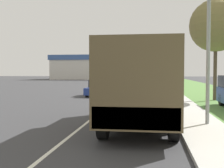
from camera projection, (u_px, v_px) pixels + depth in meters
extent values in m
plane|color=#38383A|center=(133.00, 86.00, 40.66)|extent=(180.00, 180.00, 0.00)
cube|color=silver|center=(133.00, 86.00, 40.66)|extent=(0.12, 120.00, 0.00)
cube|color=beige|center=(164.00, 86.00, 40.04)|extent=(1.80, 120.00, 0.12)
cube|color=#56843D|center=(196.00, 87.00, 39.43)|extent=(7.00, 120.00, 0.02)
cube|color=#545B3D|center=(143.00, 83.00, 13.51)|extent=(2.45, 2.06, 2.07)
cube|color=brown|center=(140.00, 80.00, 9.87)|extent=(2.45, 5.29, 2.54)
cube|color=#545B3D|center=(135.00, 118.00, 7.34)|extent=(2.33, 0.10, 0.60)
cube|color=red|center=(101.00, 110.00, 7.44)|extent=(0.12, 0.06, 0.12)
cube|color=red|center=(171.00, 112.00, 7.18)|extent=(0.12, 0.06, 0.12)
cylinder|color=black|center=(120.00, 105.00, 13.60)|extent=(0.30, 1.01, 1.01)
cylinder|color=black|center=(165.00, 105.00, 13.31)|extent=(0.30, 1.01, 1.01)
cylinder|color=black|center=(103.00, 123.00, 8.76)|extent=(0.30, 1.01, 1.01)
cylinder|color=black|center=(173.00, 125.00, 8.47)|extent=(0.30, 1.01, 1.01)
cylinder|color=black|center=(110.00, 115.00, 10.33)|extent=(0.30, 1.01, 1.01)
cylinder|color=black|center=(170.00, 116.00, 10.04)|extent=(0.30, 1.01, 1.01)
cube|color=navy|center=(100.00, 90.00, 24.88)|extent=(1.89, 4.51, 0.58)
cube|color=black|center=(100.00, 83.00, 24.95)|extent=(1.66, 2.03, 0.62)
cylinder|color=black|center=(94.00, 91.00, 26.44)|extent=(0.20, 0.64, 0.64)
cylinder|color=black|center=(111.00, 91.00, 26.20)|extent=(0.20, 0.64, 0.64)
cylinder|color=black|center=(87.00, 93.00, 23.58)|extent=(0.20, 0.64, 0.64)
cylinder|color=black|center=(107.00, 93.00, 23.34)|extent=(0.20, 0.64, 0.64)
cube|color=#B7BABF|center=(145.00, 84.00, 34.72)|extent=(1.73, 4.47, 0.78)
cube|color=black|center=(145.00, 78.00, 34.78)|extent=(1.53, 2.01, 0.78)
cylinder|color=black|center=(140.00, 86.00, 36.25)|extent=(0.20, 0.64, 0.64)
cylinder|color=black|center=(152.00, 86.00, 36.04)|extent=(0.20, 0.64, 0.64)
cylinder|color=black|center=(139.00, 87.00, 33.42)|extent=(0.20, 0.64, 0.64)
cylinder|color=black|center=(152.00, 87.00, 33.21)|extent=(0.20, 0.64, 0.64)
cylinder|color=black|center=(222.00, 99.00, 17.25)|extent=(0.24, 0.76, 0.76)
cylinder|color=gray|center=(209.00, 12.00, 10.51)|extent=(0.14, 0.14, 8.43)
cylinder|color=#4C3D2D|center=(215.00, 70.00, 20.49)|extent=(0.25, 0.25, 4.40)
sphere|color=olive|center=(216.00, 25.00, 20.35)|extent=(3.80, 3.80, 3.80)
cube|color=beige|center=(86.00, 70.00, 79.36)|extent=(17.31, 12.36, 5.28)
cube|color=#385693|center=(86.00, 58.00, 79.21)|extent=(18.00, 12.86, 1.32)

